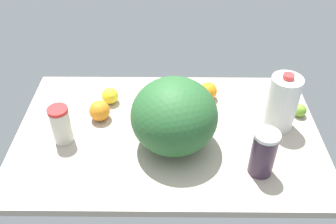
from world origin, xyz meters
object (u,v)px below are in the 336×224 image
at_px(orange_far_back, 208,91).
at_px(milk_jug, 282,103).
at_px(lemon_beside_bowl, 110,96).
at_px(tumbler_cup, 61,125).
at_px(watermelon, 174,116).
at_px(shaker_bottle, 263,153).
at_px(orange_loose, 100,111).
at_px(lime_by_jug, 300,110).

bearing_deg(orange_far_back, milk_jug, 146.81).
bearing_deg(lemon_beside_bowl, milk_jug, 168.38).
bearing_deg(tumbler_cup, lemon_beside_bowl, -122.05).
bearing_deg(tumbler_cup, orange_far_back, -154.74).
relative_size(watermelon, milk_jug, 1.29).
height_order(shaker_bottle, milk_jug, milk_jug).
height_order(watermelon, lemon_beside_bowl, watermelon).
bearing_deg(lemon_beside_bowl, orange_far_back, -175.62).
bearing_deg(lemon_beside_bowl, orange_loose, 75.85).
height_order(orange_far_back, orange_loose, orange_loose).
height_order(shaker_bottle, orange_loose, shaker_bottle).
relative_size(orange_far_back, orange_loose, 0.91).
height_order(tumbler_cup, lemon_beside_bowl, tumbler_cup).
distance_m(watermelon, shaker_bottle, 0.34).
distance_m(lemon_beside_bowl, lime_by_jug, 0.80).
bearing_deg(watermelon, milk_jug, -165.14).
relative_size(watermelon, orange_far_back, 4.10).
xyz_separation_m(tumbler_cup, shaker_bottle, (-0.73, 0.15, 0.01)).
height_order(orange_far_back, lemon_beside_bowl, orange_far_back).
xyz_separation_m(watermelon, orange_loose, (0.30, -0.14, -0.10)).
bearing_deg(lime_by_jug, tumbler_cup, 9.38).
height_order(tumbler_cup, orange_far_back, tumbler_cup).
distance_m(tumbler_cup, shaker_bottle, 0.74).
relative_size(watermelon, lemon_beside_bowl, 4.41).
relative_size(tumbler_cup, shaker_bottle, 0.87).
bearing_deg(shaker_bottle, orange_loose, -24.81).
relative_size(shaker_bottle, orange_loose, 2.14).
height_order(orange_far_back, lime_by_jug, orange_far_back).
bearing_deg(shaker_bottle, orange_far_back, -70.17).
xyz_separation_m(shaker_bottle, milk_jug, (-0.12, -0.25, 0.02)).
bearing_deg(lime_by_jug, watermelon, 18.18).
bearing_deg(milk_jug, shaker_bottle, 65.02).
relative_size(lemon_beside_bowl, lime_by_jug, 1.34).
relative_size(tumbler_cup, orange_loose, 1.85).
xyz_separation_m(tumbler_cup, orange_loose, (-0.12, -0.13, -0.04)).
height_order(orange_loose, lime_by_jug, orange_loose).
bearing_deg(watermelon, shaker_bottle, 155.75).
distance_m(lemon_beside_bowl, orange_loose, 0.11).
xyz_separation_m(watermelon, lime_by_jug, (-0.52, -0.17, -0.11)).
bearing_deg(lemon_beside_bowl, watermelon, 137.26).
bearing_deg(orange_loose, lemon_beside_bowl, -104.15).
bearing_deg(shaker_bottle, milk_jug, -114.98).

